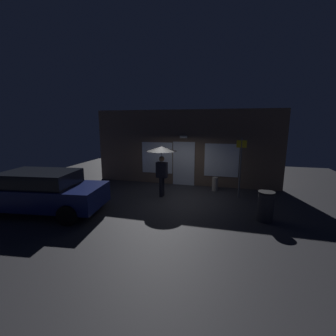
{
  "coord_description": "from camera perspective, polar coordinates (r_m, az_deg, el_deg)",
  "views": [
    {
      "loc": [
        2.16,
        -9.11,
        3.14
      ],
      "look_at": [
        -0.28,
        0.11,
        1.26
      ],
      "focal_mm": 24.68,
      "sensor_mm": 36.0,
      "label": 1
    }
  ],
  "objects": [
    {
      "name": "trash_bin",
      "position": [
        8.15,
        22.95,
        -8.69
      ],
      "size": [
        0.52,
        0.52,
        0.98
      ],
      "color": "#2D2D33",
      "rests_on": "ground"
    },
    {
      "name": "sidewalk_bollard",
      "position": [
        11.01,
        11.49,
        -3.88
      ],
      "size": [
        0.26,
        0.26,
        0.65
      ],
      "primitive_type": "cylinder",
      "color": "#B2A899",
      "rests_on": "ground"
    },
    {
      "name": "building_facade",
      "position": [
        11.73,
        4.12,
        4.91
      ],
      "size": [
        9.37,
        0.48,
        3.77
      ],
      "color": "brown",
      "rests_on": "ground"
    },
    {
      "name": "ground_plane",
      "position": [
        9.88,
        1.39,
        -7.38
      ],
      "size": [
        18.0,
        18.0,
        0.0
      ],
      "primitive_type": "plane",
      "color": "#2D2D33"
    },
    {
      "name": "person_with_umbrella",
      "position": [
        9.71,
        -1.58,
        2.97
      ],
      "size": [
        1.28,
        1.28,
        2.16
      ],
      "rotation": [
        0.0,
        0.0,
        3.03
      ],
      "color": "black",
      "rests_on": "ground"
    },
    {
      "name": "parked_car",
      "position": [
        9.32,
        -28.81,
        -5.07
      ],
      "size": [
        4.54,
        2.45,
        1.48
      ],
      "rotation": [
        0.0,
        0.0,
        0.12
      ],
      "color": "navy",
      "rests_on": "ground"
    },
    {
      "name": "street_sign_post",
      "position": [
        10.02,
        17.44,
        0.83
      ],
      "size": [
        0.4,
        0.07,
        2.53
      ],
      "color": "#595B60",
      "rests_on": "ground"
    }
  ]
}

